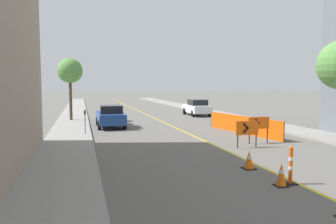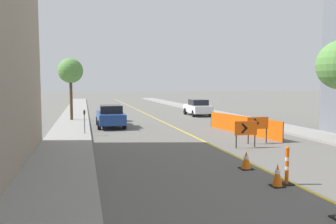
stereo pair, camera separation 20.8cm
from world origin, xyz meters
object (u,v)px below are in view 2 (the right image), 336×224
at_px(delineator_post_rear, 287,168).
at_px(arrow_barricade_primary, 246,129).
at_px(parking_meter_far_curb, 84,117).
at_px(traffic_cone_fifth, 246,160).
at_px(parked_car_curb_mid, 198,107).
at_px(street_tree_left_near, 70,71).
at_px(traffic_cone_fourth, 277,175).
at_px(parked_car_curb_near, 110,116).
at_px(arrow_barricade_secondary, 258,124).

xyz_separation_m(delineator_post_rear, arrow_barricade_primary, (1.57, 5.65, 0.40)).
distance_m(delineator_post_rear, parking_meter_far_curb, 12.95).
xyz_separation_m(traffic_cone_fifth, arrow_barricade_primary, (1.89, 3.66, 0.59)).
height_order(traffic_cone_fifth, parked_car_curb_mid, parked_car_curb_mid).
height_order(traffic_cone_fifth, street_tree_left_near, street_tree_left_near).
bearing_deg(parking_meter_far_curb, traffic_cone_fifth, -59.15).
bearing_deg(traffic_cone_fourth, delineator_post_rear, 15.41).
bearing_deg(arrow_barricade_primary, parked_car_curb_near, 123.37).
height_order(arrow_barricade_primary, parked_car_curb_mid, parked_car_curb_mid).
relative_size(traffic_cone_fifth, arrow_barricade_secondary, 0.48).
relative_size(arrow_barricade_secondary, parked_car_curb_mid, 0.32).
bearing_deg(delineator_post_rear, arrow_barricade_primary, 74.44).
height_order(parked_car_curb_near, street_tree_left_near, street_tree_left_near).
bearing_deg(delineator_post_rear, parking_meter_far_curb, 117.56).
bearing_deg(parked_car_curb_mid, arrow_barricade_primary, -99.50).
height_order(delineator_post_rear, parked_car_curb_near, parked_car_curb_near).
relative_size(delineator_post_rear, parked_car_curb_near, 0.27).
relative_size(delineator_post_rear, parking_meter_far_curb, 0.83).
bearing_deg(parking_meter_far_curb, arrow_barricade_primary, -37.61).
bearing_deg(traffic_cone_fourth, parking_meter_far_curb, 115.79).
distance_m(traffic_cone_fourth, parking_meter_far_curb, 12.88).
xyz_separation_m(traffic_cone_fifth, delineator_post_rear, (0.32, -1.99, 0.18)).
distance_m(arrow_barricade_primary, parking_meter_far_curb, 9.54).
bearing_deg(traffic_cone_fifth, street_tree_left_near, 110.78).
xyz_separation_m(arrow_barricade_primary, street_tree_left_near, (-8.60, 14.01, 3.24)).
bearing_deg(delineator_post_rear, parked_car_curb_mid, 77.42).
xyz_separation_m(traffic_cone_fifth, parked_car_curb_mid, (5.22, 19.96, 0.47)).
distance_m(arrow_barricade_secondary, parking_meter_far_curb, 10.00).
bearing_deg(parked_car_curb_near, arrow_barricade_secondary, -51.73).
bearing_deg(arrow_barricade_primary, traffic_cone_fifth, -115.12).
bearing_deg(street_tree_left_near, arrow_barricade_primary, -58.46).
distance_m(parking_meter_far_curb, street_tree_left_near, 8.79).
relative_size(parked_car_curb_near, parked_car_curb_mid, 0.99).
distance_m(traffic_cone_fifth, delineator_post_rear, 2.02).
height_order(traffic_cone_fifth, parking_meter_far_curb, parking_meter_far_curb).
xyz_separation_m(traffic_cone_fourth, traffic_cone_fifth, (0.07, 2.09, -0.02)).
distance_m(traffic_cone_fifth, parking_meter_far_curb, 11.08).
relative_size(traffic_cone_fourth, arrow_barricade_secondary, 0.51).
bearing_deg(arrow_barricade_secondary, parked_car_curb_mid, 79.47).
height_order(traffic_cone_fifth, parked_car_curb_near, parked_car_curb_near).
bearing_deg(arrow_barricade_primary, street_tree_left_near, 123.75).
distance_m(parked_car_curb_near, parking_meter_far_curb, 4.12).
height_order(arrow_barricade_secondary, parking_meter_far_curb, parking_meter_far_curb).
bearing_deg(traffic_cone_fifth, delineator_post_rear, -80.84).
bearing_deg(street_tree_left_near, arrow_barricade_secondary, -53.34).
xyz_separation_m(delineator_post_rear, arrow_barricade_secondary, (2.73, 6.56, 0.50)).
height_order(parked_car_curb_near, parked_car_curb_mid, same).
height_order(traffic_cone_fifth, arrow_barricade_primary, arrow_barricade_primary).
distance_m(arrow_barricade_secondary, parked_car_curb_near, 11.02).
distance_m(arrow_barricade_secondary, parked_car_curb_mid, 15.54).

